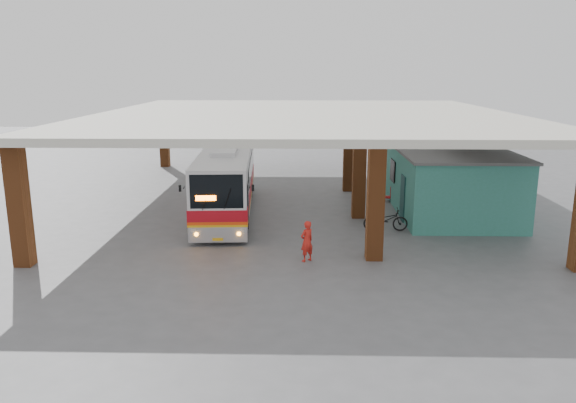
% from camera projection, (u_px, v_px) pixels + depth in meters
% --- Properties ---
extents(ground, '(90.00, 90.00, 0.00)m').
position_uv_depth(ground, '(293.00, 235.00, 23.67)').
color(ground, '#515154').
rests_on(ground, ground).
extents(brick_columns, '(20.10, 21.60, 4.35)m').
position_uv_depth(brick_columns, '(324.00, 165.00, 28.00)').
color(brick_columns, brown).
rests_on(brick_columns, ground).
extents(canopy_roof, '(21.00, 23.00, 0.30)m').
position_uv_depth(canopy_roof, '(305.00, 115.00, 28.95)').
color(canopy_roof, beige).
rests_on(canopy_roof, brick_columns).
extents(shop_building, '(5.20, 8.20, 3.11)m').
position_uv_depth(shop_building, '(450.00, 181.00, 27.02)').
color(shop_building, '#317B66').
rests_on(shop_building, ground).
extents(coach_bus, '(3.03, 11.27, 3.25)m').
position_uv_depth(coach_bus, '(227.00, 180.00, 27.03)').
color(coach_bus, silver).
rests_on(coach_bus, ground).
extents(motorcycle, '(1.91, 0.71, 1.00)m').
position_uv_depth(motorcycle, '(386.00, 220.00, 24.16)').
color(motorcycle, black).
rests_on(motorcycle, ground).
extents(pedestrian, '(0.65, 0.63, 1.51)m').
position_uv_depth(pedestrian, '(307.00, 241.00, 20.26)').
color(pedestrian, red).
rests_on(pedestrian, ground).
extents(red_chair, '(0.49, 0.49, 0.83)m').
position_uv_depth(red_chair, '(389.00, 194.00, 29.58)').
color(red_chair, '#B51313').
rests_on(red_chair, ground).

